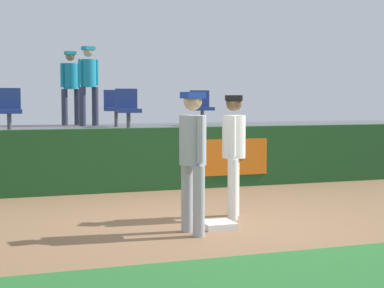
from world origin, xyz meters
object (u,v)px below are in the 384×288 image
seat_front_center (128,107)px  player_runner_visitor (193,152)px  first_base (218,225)px  spectator_casual (71,83)px  player_fielder_home (234,147)px  seat_back_right (201,106)px  seat_front_left (9,108)px  seat_back_center (115,106)px  spectator_hooded (89,80)px

seat_front_center → player_runner_visitor: bearing=-94.3°
first_base → spectator_casual: size_ratio=0.23×
first_base → spectator_casual: (-0.73, 7.82, 1.99)m
player_runner_visitor → spectator_casual: (-0.32, 8.04, 1.03)m
first_base → seat_front_center: 5.07m
first_base → player_fielder_home: (0.46, 0.57, 0.93)m
seat_front_center → seat_back_right: 2.85m
player_fielder_home → first_base: bearing=-12.1°
seat_front_left → seat_back_right: bearing=21.9°
first_base → seat_front_left: bearing=115.4°
first_base → seat_back_center: bearing=89.1°
spectator_hooded → seat_front_center: bearing=80.6°
seat_back_center → seat_front_left: size_ratio=1.00×
seat_front_center → spectator_casual: (-0.71, 2.96, 0.56)m
player_runner_visitor → first_base: bearing=110.1°
seat_back_right → spectator_hooded: bearing=165.6°
player_fielder_home → spectator_casual: spectator_casual is taller
seat_back_right → player_runner_visitor: bearing=-110.7°
seat_back_right → spectator_hooded: 2.72m
first_base → player_fielder_home: player_fielder_home is taller
seat_back_center → seat_front_left: 3.01m
seat_back_right → spectator_casual: (-2.92, 1.16, 0.55)m
player_runner_visitor → spectator_casual: 8.12m
seat_front_center → spectator_hooded: spectator_hooded is taller
seat_front_center → seat_front_left: 2.28m
player_fielder_home → spectator_hooded: 6.89m
spectator_hooded → spectator_casual: bearing=-72.6°
seat_back_center → spectator_casual: bearing=126.0°
seat_back_center → spectator_casual: size_ratio=0.47×
first_base → spectator_hooded: bearing=93.0°
seat_front_left → spectator_hooded: 3.18m
seat_back_right → seat_back_center: bearing=180.0°
player_runner_visitor → seat_front_left: 5.45m
seat_back_center → seat_back_right: (2.08, -0.00, -0.00)m
seat_front_center → seat_back_right: (2.21, 1.80, 0.00)m
spectator_hooded → seat_back_center: bearing=109.0°
seat_back_center → seat_front_center: 1.81m
seat_front_center → seat_back_center: bearing=85.8°
player_runner_visitor → spectator_casual: bearing=173.7°
first_base → seat_back_right: (2.19, 6.66, 1.43)m
first_base → seat_front_left: (-2.30, 4.86, 1.43)m
player_fielder_home → player_runner_visitor: size_ratio=0.98×
seat_front_left → spectator_casual: 3.39m
seat_back_center → seat_back_right: bearing=-0.0°
seat_front_left → spectator_casual: (1.57, 2.96, 0.56)m
player_runner_visitor → spectator_hooded: 7.62m
seat_back_center → seat_front_left: same height
first_base → seat_front_center: size_ratio=0.48×
player_fielder_home → spectator_hooded: (-0.85, 6.75, 1.10)m
seat_front_center → seat_back_right: size_ratio=1.00×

